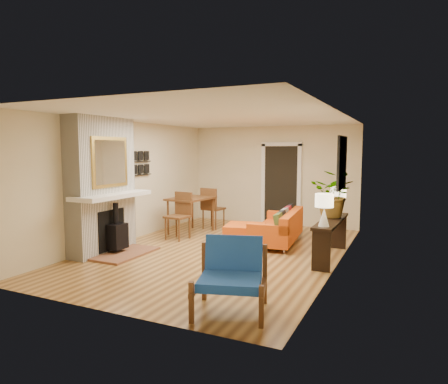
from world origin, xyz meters
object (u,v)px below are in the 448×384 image
(lamp_far, at_px, (338,197))
(blue_chair, at_px, (232,271))
(sofa, at_px, (280,228))
(ottoman, at_px, (245,232))
(console_table, at_px, (331,228))
(houseplant, at_px, (334,194))
(lamp_near, at_px, (324,206))
(dining_table, at_px, (194,205))

(lamp_far, bearing_deg, blue_chair, -101.08)
(sofa, height_order, ottoman, sofa)
(console_table, height_order, houseplant, houseplant)
(console_table, bearing_deg, lamp_near, -90.00)
(console_table, bearing_deg, blue_chair, -103.63)
(lamp_near, bearing_deg, houseplant, 90.60)
(console_table, distance_m, houseplant, 0.64)
(lamp_near, xyz_separation_m, lamp_far, (0.00, 1.38, 0.00))
(lamp_near, bearing_deg, blue_chair, -107.77)
(console_table, bearing_deg, dining_table, 164.38)
(ottoman, height_order, console_table, console_table)
(dining_table, xyz_separation_m, console_table, (3.38, -0.95, -0.10))
(lamp_near, bearing_deg, lamp_far, 90.00)
(ottoman, height_order, blue_chair, blue_chair)
(blue_chair, bearing_deg, lamp_near, 72.23)
(blue_chair, relative_size, console_table, 0.57)
(ottoman, xyz_separation_m, lamp_far, (1.88, 0.19, 0.83))
(console_table, bearing_deg, sofa, 145.29)
(lamp_far, bearing_deg, ottoman, -174.19)
(ottoman, xyz_separation_m, blue_chair, (1.19, -3.36, 0.25))
(ottoman, relative_size, blue_chair, 0.88)
(ottoman, height_order, dining_table, dining_table)
(dining_table, xyz_separation_m, houseplant, (3.37, -0.69, 0.48))
(ottoman, height_order, houseplant, houseplant)
(lamp_near, relative_size, houseplant, 0.62)
(ottoman, height_order, lamp_far, lamp_far)
(ottoman, bearing_deg, sofa, 26.71)
(ottoman, bearing_deg, lamp_near, -32.25)
(sofa, bearing_deg, dining_table, 177.03)
(blue_chair, xyz_separation_m, lamp_far, (0.70, 3.55, 0.58))
(blue_chair, distance_m, lamp_near, 2.35)
(lamp_far, bearing_deg, sofa, 172.84)
(lamp_near, relative_size, lamp_far, 1.00)
(lamp_far, bearing_deg, dining_table, 175.53)
(lamp_far, height_order, houseplant, houseplant)
(blue_chair, xyz_separation_m, console_table, (0.70, 2.87, 0.10))
(console_table, relative_size, lamp_far, 3.43)
(sofa, distance_m, houseplant, 1.56)
(houseplant, bearing_deg, sofa, 154.30)
(sofa, height_order, houseplant, houseplant)
(dining_table, relative_size, houseplant, 2.24)
(blue_chair, relative_size, houseplant, 1.20)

